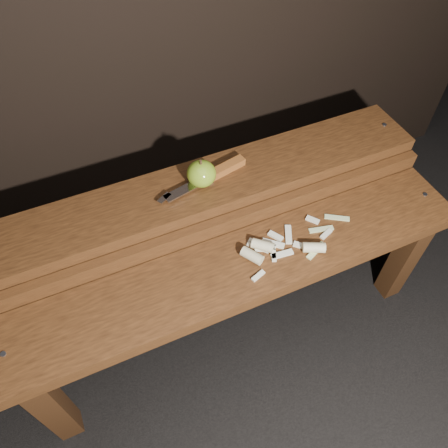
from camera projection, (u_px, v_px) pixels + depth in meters
name	position (u px, v px, depth m)	size (l,w,h in m)	color
ground	(231.00, 323.00, 1.42)	(60.00, 60.00, 0.00)	black
bench_front_tier	(243.00, 282.00, 1.11)	(1.20, 0.20, 0.42)	#341C0D
bench_rear_tier	(208.00, 205.00, 1.19)	(1.20, 0.21, 0.50)	#341C0D
apple	(201.00, 174.00, 1.10)	(0.08, 0.08, 0.08)	olive
knife	(216.00, 173.00, 1.13)	(0.26, 0.08, 0.02)	brown
apple_scraps	(280.00, 247.00, 1.08)	(0.32, 0.13, 0.03)	beige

